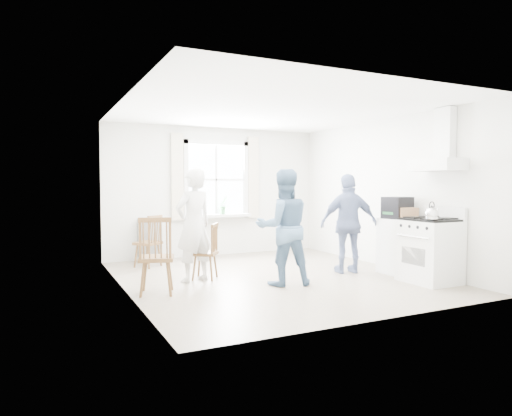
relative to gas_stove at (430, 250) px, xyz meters
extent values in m
cube|color=gray|center=(-1.91, 1.35, -0.49)|extent=(4.62, 5.12, 0.02)
cube|color=beige|center=(-1.91, 3.87, 0.82)|extent=(4.62, 0.04, 2.64)
cube|color=beige|center=(-1.91, -1.17, 0.82)|extent=(4.62, 0.04, 2.64)
cube|color=beige|center=(-4.18, 1.35, 0.82)|extent=(0.04, 5.12, 2.64)
cube|color=beige|center=(0.36, 1.35, 0.82)|extent=(0.04, 5.12, 2.64)
cube|color=white|center=(-1.91, 1.35, 2.13)|extent=(4.62, 5.12, 0.02)
cube|color=white|center=(-1.91, 3.83, 1.07)|extent=(1.20, 0.02, 1.40)
cube|color=silver|center=(-1.91, 3.80, 1.81)|extent=(1.38, 0.09, 0.09)
cube|color=silver|center=(-1.91, 3.80, 0.32)|extent=(1.38, 0.09, 0.09)
cube|color=silver|center=(-2.56, 3.80, 1.07)|extent=(0.09, 0.09, 1.58)
cube|color=silver|center=(-1.27, 3.80, 1.07)|extent=(0.09, 0.09, 1.58)
cube|color=silver|center=(-1.91, 3.73, 0.34)|extent=(1.38, 0.24, 0.06)
cube|color=beige|center=(-2.73, 3.79, 1.12)|extent=(0.24, 0.05, 1.70)
cube|color=beige|center=(-1.09, 3.79, 1.12)|extent=(0.24, 0.05, 1.70)
cube|color=silver|center=(0.11, 0.00, 1.26)|extent=(0.45, 0.76, 0.18)
cube|color=silver|center=(0.26, 0.00, 1.73)|extent=(0.14, 0.30, 0.76)
cube|color=slate|center=(-3.31, 3.68, -0.08)|extent=(0.40, 0.30, 0.80)
cube|color=silver|center=(-0.01, 0.00, -0.02)|extent=(0.65, 0.76, 0.92)
cube|color=black|center=(-0.01, 0.00, 0.45)|extent=(0.61, 0.72, 0.03)
cube|color=silver|center=(0.29, 0.00, 0.54)|extent=(0.06, 0.76, 0.20)
cylinder|color=silver|center=(-0.35, 0.00, 0.22)|extent=(0.02, 0.61, 0.02)
sphere|color=silver|center=(-0.25, -0.25, 0.56)|extent=(0.19, 0.19, 0.19)
cylinder|color=silver|center=(-0.25, -0.25, 0.50)|extent=(0.17, 0.17, 0.04)
torus|color=black|center=(-0.25, -0.25, 0.67)|extent=(0.12, 0.03, 0.12)
cube|color=silver|center=(0.07, 0.70, -0.03)|extent=(0.50, 0.55, 0.90)
cube|color=black|center=(0.02, 0.71, 0.51)|extent=(0.44, 0.41, 0.19)
cube|color=black|center=(0.02, 0.71, 0.68)|extent=(0.44, 0.41, 0.17)
cube|color=#946A47|center=(0.05, 0.52, 0.51)|extent=(0.34, 0.29, 0.19)
cube|color=#4E3219|center=(-3.47, 3.11, -0.07)|extent=(0.54, 0.53, 0.05)
cube|color=#4E3219|center=(-3.37, 2.98, 0.19)|extent=(0.33, 0.28, 0.50)
cylinder|color=#4E3219|center=(-3.47, 3.11, -0.28)|extent=(0.03, 0.03, 0.40)
cube|color=#4E3219|center=(-3.81, 1.07, -0.01)|extent=(0.55, 0.54, 0.05)
cube|color=#4E3219|center=(-3.87, 0.89, 0.27)|extent=(0.42, 0.19, 0.57)
cylinder|color=#4E3219|center=(-3.81, 1.07, -0.26)|extent=(0.04, 0.04, 0.45)
cube|color=#4E3219|center=(-2.91, 1.69, -0.09)|extent=(0.50, 0.50, 0.04)
cube|color=#4E3219|center=(-2.78, 1.60, 0.15)|extent=(0.24, 0.32, 0.47)
cylinder|color=#4E3219|center=(-2.91, 1.69, -0.30)|extent=(0.03, 0.03, 0.38)
imported|color=silver|center=(-3.12, 1.60, 0.36)|extent=(0.77, 0.77, 1.69)
imported|color=slate|center=(-2.03, 0.80, 0.35)|extent=(0.97, 0.97, 1.67)
imported|color=navy|center=(-0.63, 1.12, 0.33)|extent=(1.17, 1.17, 1.63)
imported|color=#367B40|center=(-1.80, 3.71, 0.55)|extent=(0.25, 0.25, 0.36)
camera|label=1|loc=(-5.24, -4.90, 0.97)|focal=32.00mm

